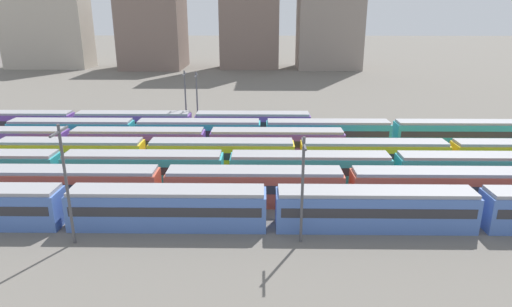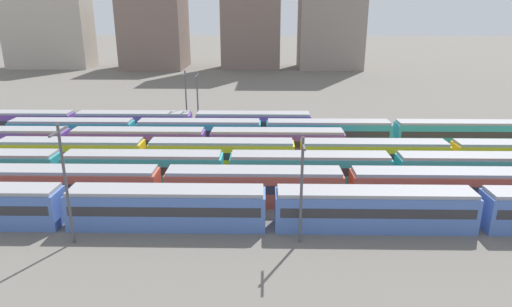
% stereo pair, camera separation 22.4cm
% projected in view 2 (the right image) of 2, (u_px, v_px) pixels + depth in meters
% --- Properties ---
extents(ground_plane, '(600.00, 600.00, 0.00)m').
position_uv_depth(ground_plane, '(53.00, 168.00, 56.29)').
color(ground_plane, '#666059').
extents(train_track_0, '(74.70, 3.06, 3.75)m').
position_uv_depth(train_track_0, '(270.00, 208.00, 40.39)').
color(train_track_0, '#4C70BC').
rests_on(train_track_0, ground_plane).
extents(train_track_1, '(93.60, 3.06, 3.75)m').
position_uv_depth(train_track_1, '(254.00, 186.00, 45.36)').
color(train_track_1, '#BC4C38').
rests_on(train_track_1, ground_plane).
extents(train_track_2, '(74.70, 3.06, 3.75)m').
position_uv_depth(train_track_2, '(226.00, 169.00, 50.36)').
color(train_track_2, teal).
rests_on(train_track_2, ground_plane).
extents(train_track_3, '(74.70, 3.06, 3.75)m').
position_uv_depth(train_track_3, '(297.00, 155.00, 55.16)').
color(train_track_3, yellow).
rests_on(train_track_3, ground_plane).
extents(train_track_4, '(55.80, 3.06, 3.75)m').
position_uv_depth(train_track_4, '(139.00, 142.00, 60.47)').
color(train_track_4, '#6B429E').
rests_on(train_track_4, ground_plane).
extents(train_track_5, '(74.70, 3.06, 3.75)m').
position_uv_depth(train_track_5, '(264.00, 133.00, 65.12)').
color(train_track_5, teal).
rests_on(train_track_5, ground_plane).
extents(train_track_6, '(55.80, 3.06, 3.75)m').
position_uv_depth(train_track_6, '(135.00, 123.00, 70.42)').
color(train_track_6, '#6B429E').
rests_on(train_track_6, ground_plane).
extents(catenary_pole_0, '(0.24, 3.20, 9.44)m').
position_uv_depth(catenary_pole_0, '(302.00, 185.00, 36.69)').
color(catenary_pole_0, '#4C4C51').
rests_on(catenary_pole_0, ground_plane).
extents(catenary_pole_1, '(0.24, 3.20, 9.89)m').
position_uv_depth(catenary_pole_1, '(186.00, 98.00, 72.09)').
color(catenary_pole_1, '#4C4C51').
rests_on(catenary_pole_1, ground_plane).
extents(catenary_pole_2, '(0.24, 3.20, 10.54)m').
position_uv_depth(catenary_pole_2, '(65.00, 180.00, 36.39)').
color(catenary_pole_2, '#4C4C51').
rests_on(catenary_pole_2, ground_plane).
extents(catenary_pole_3, '(0.24, 3.20, 9.67)m').
position_uv_depth(catenary_pole_3, '(198.00, 98.00, 72.01)').
color(catenary_pole_3, '#4C4C51').
rests_on(catenary_pole_3, ground_plane).
extents(distant_building_0, '(27.44, 12.16, 35.21)m').
position_uv_depth(distant_building_0, '(47.00, 14.00, 148.22)').
color(distant_building_0, '#B2A899').
rests_on(distant_building_0, ground_plane).
extents(distant_building_1, '(20.09, 21.00, 24.77)m').
position_uv_depth(distant_building_1, '(155.00, 31.00, 149.21)').
color(distant_building_1, '#7A665B').
rests_on(distant_building_1, ground_plane).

